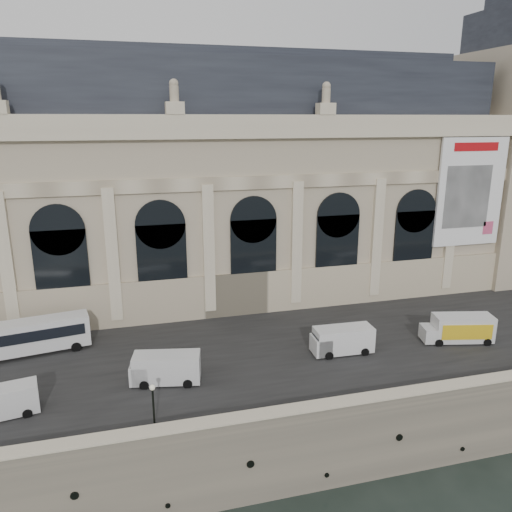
{
  "coord_description": "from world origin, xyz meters",
  "views": [
    {
      "loc": [
        -17.54,
        -29.67,
        27.63
      ],
      "look_at": [
        -3.67,
        22.0,
        12.82
      ],
      "focal_mm": 35.0,
      "sensor_mm": 36.0,
      "label": 1
    }
  ],
  "objects_px": {
    "bus_left": "(26,337)",
    "lamp_left": "(154,410)",
    "van_c": "(163,368)",
    "box_truck": "(459,329)",
    "van_b": "(340,340)"
  },
  "relations": [
    {
      "from": "bus_left",
      "to": "lamp_left",
      "type": "distance_m",
      "value": 18.93
    },
    {
      "from": "van_c",
      "to": "box_truck",
      "type": "bearing_deg",
      "value": 0.94
    },
    {
      "from": "van_b",
      "to": "van_c",
      "type": "distance_m",
      "value": 16.73
    },
    {
      "from": "van_c",
      "to": "box_truck",
      "type": "xyz_separation_m",
      "value": [
        29.21,
        0.48,
        0.08
      ]
    },
    {
      "from": "bus_left",
      "to": "lamp_left",
      "type": "height_order",
      "value": "lamp_left"
    },
    {
      "from": "bus_left",
      "to": "van_c",
      "type": "distance_m",
      "value": 14.66
    },
    {
      "from": "bus_left",
      "to": "box_truck",
      "type": "xyz_separation_m",
      "value": [
        41.14,
        -8.02,
        -0.47
      ]
    },
    {
      "from": "van_b",
      "to": "lamp_left",
      "type": "height_order",
      "value": "lamp_left"
    },
    {
      "from": "lamp_left",
      "to": "van_b",
      "type": "bearing_deg",
      "value": 24.84
    },
    {
      "from": "lamp_left",
      "to": "bus_left",
      "type": "bearing_deg",
      "value": 124.62
    },
    {
      "from": "box_truck",
      "to": "van_b",
      "type": "bearing_deg",
      "value": 176.75
    },
    {
      "from": "bus_left",
      "to": "box_truck",
      "type": "distance_m",
      "value": 41.91
    },
    {
      "from": "van_b",
      "to": "box_truck",
      "type": "bearing_deg",
      "value": -3.25
    },
    {
      "from": "bus_left",
      "to": "van_c",
      "type": "relative_size",
      "value": 1.89
    },
    {
      "from": "bus_left",
      "to": "van_b",
      "type": "xyz_separation_m",
      "value": [
        28.62,
        -7.31,
        -0.55
      ]
    }
  ]
}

